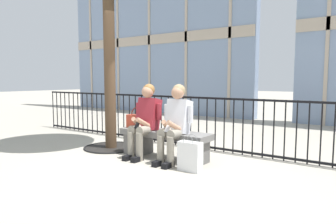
{
  "coord_description": "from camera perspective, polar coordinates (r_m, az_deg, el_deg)",
  "views": [
    {
      "loc": [
        3.01,
        -4.09,
        1.29
      ],
      "look_at": [
        0.0,
        0.1,
        0.75
      ],
      "focal_mm": 33.72,
      "sensor_mm": 36.0,
      "label": 1
    }
  ],
  "objects": [
    {
      "name": "ground_plane",
      "position": [
        5.23,
        -0.65,
        -8.29
      ],
      "size": [
        60.0,
        60.0,
        0.0
      ],
      "primitive_type": "plane",
      "color": "#A8A091"
    },
    {
      "name": "stone_bench",
      "position": [
        5.17,
        -0.65,
        -5.37
      ],
      "size": [
        1.6,
        0.44,
        0.45
      ],
      "color": "slate",
      "rests_on": "ground"
    },
    {
      "name": "seated_person_with_phone",
      "position": [
        5.2,
        -4.15,
        -1.11
      ],
      "size": [
        0.52,
        0.66,
        1.21
      ],
      "color": "gray",
      "rests_on": "ground"
    },
    {
      "name": "seated_person_companion",
      "position": [
        4.84,
        1.29,
        -1.62
      ],
      "size": [
        0.52,
        0.66,
        1.21
      ],
      "color": "gray",
      "rests_on": "ground"
    },
    {
      "name": "handbag_on_bench",
      "position": [
        5.48,
        -5.61,
        -1.6
      ],
      "size": [
        0.37,
        0.16,
        0.36
      ],
      "color": "#B23823",
      "rests_on": "stone_bench"
    },
    {
      "name": "shopping_bag",
      "position": [
        4.48,
        4.01,
        -7.95
      ],
      "size": [
        0.34,
        0.16,
        0.52
      ],
      "color": "white",
      "rests_on": "ground"
    },
    {
      "name": "plaza_railing",
      "position": [
        5.92,
        4.83,
        -1.8
      ],
      "size": [
        8.86,
        0.04,
        0.97
      ],
      "color": "black",
      "rests_on": "ground"
    }
  ]
}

